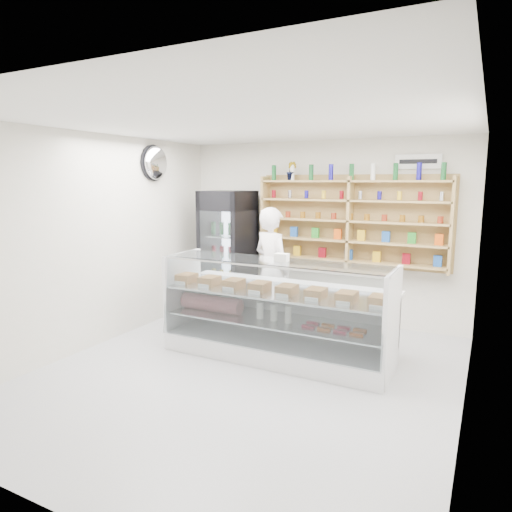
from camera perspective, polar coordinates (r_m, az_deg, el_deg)
The scene contains 8 objects.
room at distance 4.97m, azimuth -1.38°, elevation 0.29°, with size 5.00×5.00×5.00m.
display_counter at distance 5.75m, azimuth 2.52°, elevation -9.30°, with size 2.84×0.85×1.24m.
shop_worker at distance 6.65m, azimuth 2.00°, elevation -1.70°, with size 0.66×0.43×1.82m, color white.
drinks_cooler at distance 7.39m, azimuth -3.53°, elevation 0.28°, with size 0.77×0.75×2.03m.
wall_shelving at distance 6.92m, azimuth 11.66°, elevation 4.29°, with size 2.84×0.28×1.33m.
potted_plant at distance 7.21m, azimuth 4.46°, elevation 10.56°, with size 0.16×0.13×0.28m, color #1E6626.
security_mirror at distance 7.13m, azimuth -12.39°, elevation 11.29°, with size 0.15×0.50×0.50m, color silver.
wall_sign at distance 6.85m, azimuth 19.61°, elevation 11.06°, with size 0.62×0.03×0.20m, color white.
Camera 1 is at (2.35, -4.31, 2.18)m, focal length 32.00 mm.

